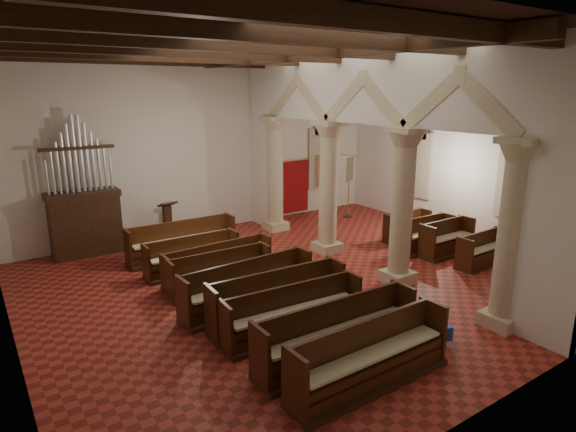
{
  "coord_description": "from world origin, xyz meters",
  "views": [
    {
      "loc": [
        -7.37,
        -9.74,
        4.97
      ],
      "look_at": [
        -0.38,
        0.5,
        1.7
      ],
      "focal_mm": 30.0,
      "sensor_mm": 36.0,
      "label": 1
    }
  ],
  "objects_px": {
    "lectern": "(168,224)",
    "processional_banner": "(349,197)",
    "pipe_organ": "(84,211)",
    "aisle_pew_0": "(483,254)",
    "nave_pew_0": "(370,365)"
  },
  "relations": [
    {
      "from": "pipe_organ",
      "to": "lectern",
      "type": "bearing_deg",
      "value": -0.27
    },
    {
      "from": "aisle_pew_0",
      "to": "nave_pew_0",
      "type": "bearing_deg",
      "value": -161.64
    },
    {
      "from": "lectern",
      "to": "processional_banner",
      "type": "xyz_separation_m",
      "value": [
        7.07,
        -1.15,
        0.26
      ]
    },
    {
      "from": "pipe_organ",
      "to": "processional_banner",
      "type": "bearing_deg",
      "value": -6.87
    },
    {
      "from": "lectern",
      "to": "processional_banner",
      "type": "bearing_deg",
      "value": -13.88
    },
    {
      "from": "lectern",
      "to": "nave_pew_0",
      "type": "distance_m",
      "value": 9.95
    },
    {
      "from": "processional_banner",
      "to": "nave_pew_0",
      "type": "xyz_separation_m",
      "value": [
        -7.21,
        -8.8,
        -0.45
      ]
    },
    {
      "from": "processional_banner",
      "to": "aisle_pew_0",
      "type": "distance_m",
      "value": 6.37
    },
    {
      "from": "processional_banner",
      "to": "lectern",
      "type": "bearing_deg",
      "value": 146.34
    },
    {
      "from": "processional_banner",
      "to": "pipe_organ",
      "type": "bearing_deg",
      "value": 148.73
    },
    {
      "from": "processional_banner",
      "to": "aisle_pew_0",
      "type": "bearing_deg",
      "value": -117.72
    },
    {
      "from": "lectern",
      "to": "nave_pew_0",
      "type": "xyz_separation_m",
      "value": [
        -0.14,
        -9.95,
        -0.2
      ]
    },
    {
      "from": "processional_banner",
      "to": "aisle_pew_0",
      "type": "xyz_separation_m",
      "value": [
        -0.37,
        -6.34,
        -0.5
      ]
    },
    {
      "from": "pipe_organ",
      "to": "aisle_pew_0",
      "type": "bearing_deg",
      "value": -38.89
    },
    {
      "from": "processional_banner",
      "to": "aisle_pew_0",
      "type": "relative_size",
      "value": 1.35
    }
  ]
}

